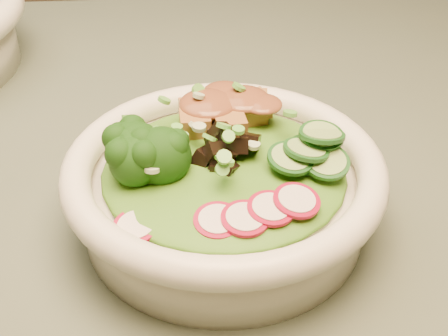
{
  "coord_description": "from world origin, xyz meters",
  "views": [
    {
      "loc": [
        -0.1,
        -0.46,
        1.07
      ],
      "look_at": [
        -0.07,
        -0.09,
        0.8
      ],
      "focal_mm": 50.0,
      "sensor_mm": 36.0,
      "label": 1
    }
  ],
  "objects": [
    {
      "name": "radish_slices",
      "position": [
        -0.07,
        -0.15,
        0.81
      ],
      "size": [
        0.1,
        0.05,
        0.02
      ],
      "primitive_type": null,
      "rotation": [
        0.0,
        0.0,
        -0.16
      ],
      "color": "maroon",
      "rests_on": "salad_bowl"
    },
    {
      "name": "dining_table",
      "position": [
        0.0,
        0.0,
        0.64
      ],
      "size": [
        1.2,
        0.8,
        0.75
      ],
      "color": "black",
      "rests_on": "ground"
    },
    {
      "name": "mushroom_heap",
      "position": [
        -0.07,
        -0.08,
        0.82
      ],
      "size": [
        0.07,
        0.07,
        0.04
      ],
      "primitive_type": null,
      "rotation": [
        0.0,
        0.0,
        -0.16
      ],
      "color": "black",
      "rests_on": "salad_bowl"
    },
    {
      "name": "tofu_cubes",
      "position": [
        -0.07,
        -0.03,
        0.81
      ],
      "size": [
        0.09,
        0.07,
        0.03
      ],
      "primitive_type": null,
      "rotation": [
        0.0,
        0.0,
        -0.16
      ],
      "color": "#A06A35",
      "rests_on": "salad_bowl"
    },
    {
      "name": "lettuce_bed",
      "position": [
        -0.07,
        -0.09,
        0.8
      ],
      "size": [
        0.18,
        0.18,
        0.02
      ],
      "primitive_type": "ellipsoid",
      "color": "#286415",
      "rests_on": "salad_bowl"
    },
    {
      "name": "scallion_garnish",
      "position": [
        -0.07,
        -0.09,
        0.82
      ],
      "size": [
        0.17,
        0.17,
        0.02
      ],
      "primitive_type": null,
      "color": "#60B941",
      "rests_on": "salad_bowl"
    },
    {
      "name": "peanut_sauce",
      "position": [
        -0.07,
        -0.03,
        0.83
      ],
      "size": [
        0.06,
        0.05,
        0.01
      ],
      "primitive_type": "ellipsoid",
      "color": "brown",
      "rests_on": "tofu_cubes"
    },
    {
      "name": "salad_bowl",
      "position": [
        -0.07,
        -0.09,
        0.78
      ],
      "size": [
        0.24,
        0.24,
        0.06
      ],
      "rotation": [
        0.0,
        0.0,
        -0.16
      ],
      "color": "white",
      "rests_on": "dining_table"
    },
    {
      "name": "broccoli_florets",
      "position": [
        -0.13,
        -0.09,
        0.82
      ],
      "size": [
        0.08,
        0.07,
        0.04
      ],
      "primitive_type": null,
      "rotation": [
        0.0,
        0.0,
        -0.16
      ],
      "color": "black",
      "rests_on": "salad_bowl"
    },
    {
      "name": "cucumber_slices",
      "position": [
        -0.01,
        -0.09,
        0.81
      ],
      "size": [
        0.07,
        0.07,
        0.03
      ],
      "primitive_type": null,
      "rotation": [
        0.0,
        0.0,
        -0.16
      ],
      "color": "#98C26C",
      "rests_on": "salad_bowl"
    }
  ]
}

